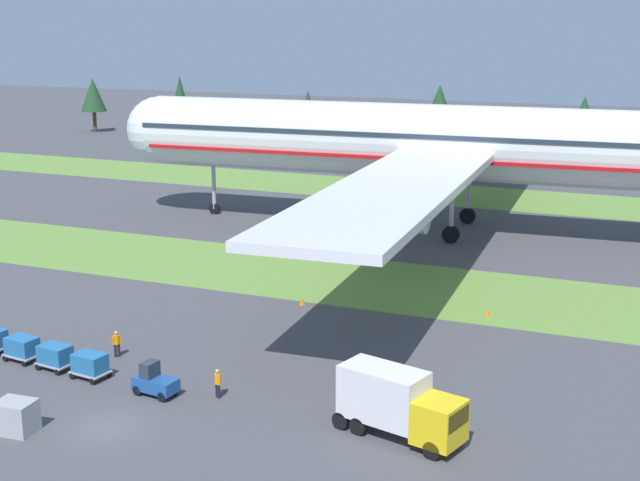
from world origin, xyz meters
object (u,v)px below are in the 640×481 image
Objects in this scene: cargo_dolly_lead at (90,364)px; catering_truck at (398,402)px; cargo_dolly_second at (55,355)px; ground_crew_marshaller at (218,382)px; uld_container_0 at (16,417)px; taxiway_marker_0 at (302,301)px; cargo_dolly_third at (22,347)px; airliner at (438,142)px; taxiway_marker_1 at (487,312)px; ground_crew_loader at (117,343)px; baggage_tug at (155,382)px.

catering_truck reaches higher than cargo_dolly_lead.
cargo_dolly_second is 1.36× the size of ground_crew_marshaller.
taxiway_marker_0 is at bearing 78.78° from uld_container_0.
cargo_dolly_third is 21.04m from taxiway_marker_0.
airliner is 49.98× the size of ground_crew_marshaller.
airliner reaches higher than uld_container_0.
catering_truck is at bearing -89.93° from taxiway_marker_1.
cargo_dolly_second is at bearing -77.24° from catering_truck.
ground_crew_marshaller is 3.22× the size of taxiway_marker_0.
airliner is 11.90× the size of catering_truck.
catering_truck reaches higher than cargo_dolly_second.
catering_truck is at bearing -51.51° from ground_crew_loader.
taxiway_marker_0 is at bearing 152.97° from cargo_dolly_third.
taxiway_marker_0 is (11.76, 17.43, -0.65)m from cargo_dolly_third.
ground_crew_marshaller is 23.31m from taxiway_marker_1.
ground_crew_marshaller is at bearing -81.82° from taxiway_marker_0.
cargo_dolly_second reaches higher than taxiway_marker_1.
taxiway_marker_1 is (-0.03, 21.29, -1.66)m from catering_truck.
ground_crew_loader is at bearing -120.03° from baggage_tug.
baggage_tug is 10.83m from cargo_dolly_third.
cargo_dolly_third is (-14.45, -45.15, -8.30)m from airliner.
baggage_tug is 1.16× the size of cargo_dolly_lead.
baggage_tug reaches higher than cargo_dolly_lead.
catering_truck is at bearing -53.55° from taxiway_marker_0.
taxiway_marker_1 is (10.91, -24.88, -8.93)m from airliner.
ground_crew_loader is (2.27, 3.25, 0.03)m from cargo_dolly_second.
cargo_dolly_lead is 1.36× the size of ground_crew_marshaller.
baggage_tug is at bearing -77.55° from ground_crew_loader.
taxiway_marker_1 is at bearing -159.84° from airliner.
taxiway_marker_0 is (1.02, 18.75, -0.54)m from baggage_tug.
catering_truck is (22.51, -0.67, 1.03)m from cargo_dolly_second.
catering_truck is 13.53× the size of taxiway_marker_0.
airliner is at bearing 81.70° from uld_container_0.
cargo_dolly_third is 1.36× the size of ground_crew_loader.
cargo_dolly_second is at bearing -90.00° from cargo_dolly_lead.
cargo_dolly_lead is 3.66m from ground_crew_loader.
ground_crew_marshaller is 17.86m from taxiway_marker_0.
ground_crew_marshaller is (11.42, 0.12, 0.03)m from cargo_dolly_second.
ground_crew_loader is 15.98m from taxiway_marker_0.
cargo_dolly_third is (-2.88, 0.35, 0.00)m from cargo_dolly_second.
cargo_dolly_lead is 1.36× the size of ground_crew_loader.
uld_container_0 is (0.91, -7.52, -0.06)m from cargo_dolly_lead.
catering_truck is 4.20× the size of ground_crew_loader.
cargo_dolly_second is 1.18× the size of uld_container_0.
ground_crew_loader is 2.99× the size of taxiway_marker_1.
baggage_tug reaches higher than ground_crew_loader.
cargo_dolly_third is at bearing -90.00° from cargo_dolly_lead.
taxiway_marker_1 is at bearing 139.50° from cargo_dolly_second.
taxiway_marker_0 is at bearing -129.09° from catering_truck.
airliner reaches higher than taxiway_marker_0.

